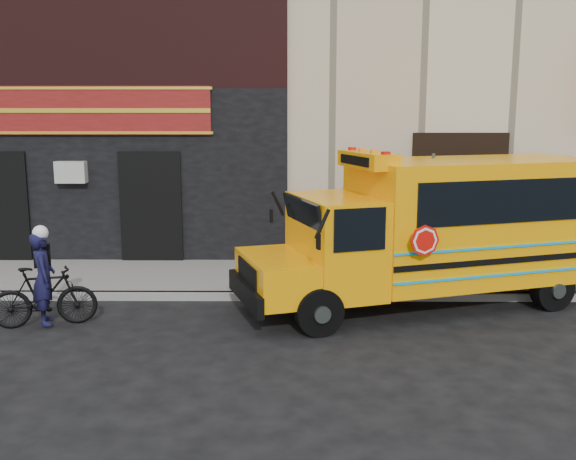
{
  "coord_description": "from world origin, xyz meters",
  "views": [
    {
      "loc": [
        0.14,
        -9.47,
        3.6
      ],
      "look_at": [
        0.04,
        1.85,
        1.53
      ],
      "focal_mm": 40.0,
      "sensor_mm": 36.0,
      "label": 1
    }
  ],
  "objects_px": {
    "school_bus": "(444,226)",
    "bicycle": "(44,297)",
    "sign_pole": "(431,219)",
    "cyclist": "(44,281)"
  },
  "relations": [
    {
      "from": "sign_pole",
      "to": "cyclist",
      "type": "distance_m",
      "value": 7.17
    },
    {
      "from": "school_bus",
      "to": "sign_pole",
      "type": "bearing_deg",
      "value": 108.92
    },
    {
      "from": "school_bus",
      "to": "cyclist",
      "type": "bearing_deg",
      "value": -169.19
    },
    {
      "from": "school_bus",
      "to": "bicycle",
      "type": "height_order",
      "value": "school_bus"
    },
    {
      "from": "bicycle",
      "to": "sign_pole",
      "type": "bearing_deg",
      "value": -90.85
    },
    {
      "from": "school_bus",
      "to": "bicycle",
      "type": "relative_size",
      "value": 4.14
    },
    {
      "from": "sign_pole",
      "to": "cyclist",
      "type": "relative_size",
      "value": 1.78
    },
    {
      "from": "sign_pole",
      "to": "cyclist",
      "type": "height_order",
      "value": "sign_pole"
    },
    {
      "from": "sign_pole",
      "to": "bicycle",
      "type": "xyz_separation_m",
      "value": [
        -6.91,
        -1.79,
        -1.05
      ]
    },
    {
      "from": "bicycle",
      "to": "cyclist",
      "type": "bearing_deg",
      "value": -53.43
    }
  ]
}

